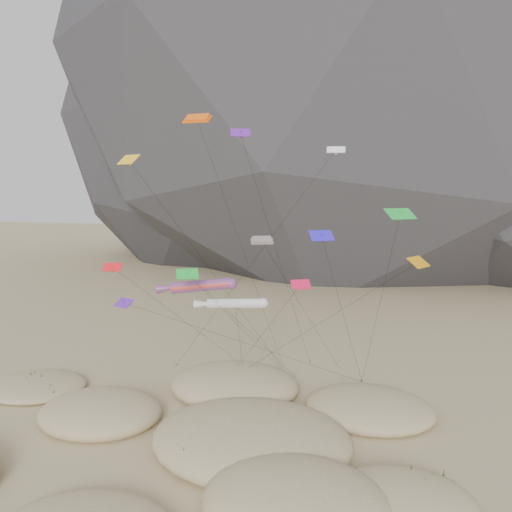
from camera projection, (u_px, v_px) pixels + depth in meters
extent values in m
plane|color=#CCB789|center=(177.00, 477.00, 37.98)|extent=(500.00, 500.00, 0.00)
ellipsoid|color=black|center=(373.00, 50.00, 137.79)|extent=(191.54, 147.29, 156.00)
ellipsoid|color=#2B2B30|center=(228.00, 120.00, 159.46)|extent=(136.20, 127.83, 116.00)
ellipsoid|color=#CCB789|center=(296.00, 504.00, 33.25)|extent=(12.90, 10.97, 4.09)
ellipsoid|color=#CCB789|center=(101.00, 412.00, 47.39)|extent=(11.92, 10.13, 3.21)
ellipsoid|color=#CCB789|center=(251.00, 439.00, 42.05)|extent=(17.08, 14.52, 3.88)
ellipsoid|color=#CCB789|center=(406.00, 500.00, 34.25)|extent=(9.65, 8.20, 2.40)
ellipsoid|color=#CCB789|center=(235.00, 385.00, 53.82)|extent=(14.07, 11.96, 3.60)
ellipsoid|color=#CCB789|center=(369.00, 408.00, 48.51)|extent=(12.53, 10.65, 2.82)
ellipsoid|color=#CCB789|center=(36.00, 386.00, 54.62)|extent=(11.03, 9.38, 1.73)
ellipsoid|color=black|center=(96.00, 417.00, 46.29)|extent=(2.48, 2.12, 0.74)
ellipsoid|color=black|center=(117.00, 410.00, 47.83)|extent=(1.99, 1.70, 0.60)
ellipsoid|color=black|center=(228.00, 452.00, 39.41)|extent=(3.67, 3.14, 1.10)
ellipsoid|color=black|center=(276.00, 444.00, 40.94)|extent=(2.37, 2.03, 0.71)
ellipsoid|color=black|center=(197.00, 461.00, 38.55)|extent=(2.34, 2.00, 0.70)
ellipsoid|color=black|center=(425.00, 487.00, 35.66)|extent=(2.64, 2.26, 0.79)
ellipsoid|color=black|center=(230.00, 382.00, 54.08)|extent=(3.09, 2.65, 0.93)
ellipsoid|color=black|center=(246.00, 396.00, 50.59)|extent=(2.31, 1.98, 0.69)
ellipsoid|color=black|center=(381.00, 413.00, 47.18)|extent=(2.32, 1.99, 0.70)
ellipsoid|color=black|center=(345.00, 419.00, 46.20)|extent=(2.25, 1.92, 0.67)
ellipsoid|color=black|center=(32.00, 382.00, 55.27)|extent=(2.45, 2.10, 0.74)
ellipsoid|color=black|center=(49.00, 394.00, 52.47)|extent=(1.84, 1.57, 0.55)
cylinder|color=#3F2D1E|center=(226.00, 380.00, 56.84)|extent=(0.08, 0.08, 0.30)
cylinder|color=#3F2D1E|center=(236.00, 368.00, 60.65)|extent=(0.08, 0.08, 0.30)
cylinder|color=#3F2D1E|center=(290.00, 376.00, 58.04)|extent=(0.08, 0.08, 0.30)
cylinder|color=#3F2D1E|center=(310.00, 362.00, 63.00)|extent=(0.08, 0.08, 0.30)
cylinder|color=#3F2D1E|center=(345.00, 386.00, 55.14)|extent=(0.08, 0.08, 0.30)
cylinder|color=#3F2D1E|center=(238.00, 361.00, 63.34)|extent=(0.08, 0.08, 0.30)
cylinder|color=#3F2D1E|center=(362.00, 381.00, 56.68)|extent=(0.08, 0.08, 0.30)
cylinder|color=#3F2D1E|center=(176.00, 365.00, 61.92)|extent=(0.08, 0.08, 0.30)
cylinder|color=red|center=(201.00, 286.00, 44.01)|extent=(5.52, 1.97, 1.54)
sphere|color=red|center=(231.00, 284.00, 43.76)|extent=(1.03, 1.03, 1.03)
cone|color=red|center=(169.00, 288.00, 44.29)|extent=(2.35, 1.28, 1.10)
cylinder|color=black|center=(255.00, 338.00, 51.12)|extent=(5.86, 14.68, 13.33)
cylinder|color=silver|center=(235.00, 303.00, 45.89)|extent=(5.45, 1.03, 1.23)
sphere|color=silver|center=(263.00, 303.00, 45.07)|extent=(0.90, 0.90, 0.90)
cone|color=silver|center=(206.00, 304.00, 46.79)|extent=(2.22, 0.84, 0.92)
cylinder|color=black|center=(240.00, 346.00, 51.66)|extent=(2.19, 9.94, 11.35)
cube|color=#EE590C|center=(197.00, 119.00, 51.77)|extent=(2.99, 1.30, 0.86)
cube|color=#EE590C|center=(197.00, 117.00, 51.74)|extent=(2.54, 1.01, 0.84)
cylinder|color=black|center=(244.00, 253.00, 57.88)|extent=(6.76, 10.68, 28.97)
cube|color=#FF5D1A|center=(262.00, 241.00, 49.90)|extent=(2.42, 1.71, 0.62)
cube|color=#FF5D1A|center=(262.00, 239.00, 49.88)|extent=(2.03, 1.40, 0.62)
cylinder|color=black|center=(305.00, 311.00, 55.43)|extent=(6.94, 11.23, 16.63)
cube|color=red|center=(112.00, 267.00, 46.17)|extent=(1.96, 1.33, 0.67)
cube|color=red|center=(112.00, 269.00, 46.19)|extent=(0.25, 0.24, 0.62)
cylinder|color=black|center=(185.00, 322.00, 54.76)|extent=(6.59, 17.81, 14.58)
cube|color=#6A1DAC|center=(240.00, 133.00, 46.45)|extent=(2.05, 1.51, 0.82)
cube|color=#6A1DAC|center=(240.00, 134.00, 46.47)|extent=(0.31, 0.35, 0.61)
cylinder|color=black|center=(280.00, 265.00, 54.73)|extent=(4.52, 14.88, 26.97)
cube|color=yellow|center=(129.00, 159.00, 49.48)|extent=(2.65, 1.99, 1.01)
cube|color=yellow|center=(129.00, 161.00, 49.50)|extent=(0.40, 0.42, 0.80)
cylinder|color=black|center=(216.00, 277.00, 53.76)|extent=(14.59, 9.63, 24.66)
cube|color=#5E1DAC|center=(124.00, 303.00, 50.39)|extent=(2.24, 1.66, 0.76)
cube|color=#5E1DAC|center=(124.00, 304.00, 50.41)|extent=(0.30, 0.29, 0.69)
cylinder|color=black|center=(250.00, 345.00, 53.54)|extent=(23.18, 11.62, 10.34)
cube|color=#2F1BED|center=(322.00, 236.00, 41.81)|extent=(2.23, 1.83, 0.82)
cube|color=#2F1BED|center=(322.00, 237.00, 41.83)|extent=(0.34, 0.35, 0.67)
cylinder|color=black|center=(345.00, 320.00, 49.25)|extent=(2.96, 13.95, 17.86)
cube|color=green|center=(400.00, 214.00, 45.33)|extent=(3.05, 2.74, 0.95)
cube|color=green|center=(400.00, 215.00, 45.35)|extent=(0.41, 0.39, 0.93)
cylinder|color=black|center=(379.00, 307.00, 51.01)|extent=(3.44, 8.28, 19.51)
cube|color=#E5154A|center=(301.00, 284.00, 43.08)|extent=(1.86, 1.44, 0.72)
cube|color=#E5154A|center=(301.00, 286.00, 43.10)|extent=(0.29, 0.31, 0.56)
cylinder|color=black|center=(258.00, 339.00, 49.97)|extent=(10.28, 9.74, 13.57)
cube|color=white|center=(336.00, 150.00, 48.94)|extent=(1.90, 1.15, 0.68)
cube|color=white|center=(336.00, 151.00, 48.96)|extent=(0.24, 0.23, 0.62)
cylinder|color=black|center=(247.00, 270.00, 55.44)|extent=(19.78, 4.62, 25.60)
cube|color=orange|center=(419.00, 262.00, 39.98)|extent=(1.97, 2.35, 0.78)
cube|color=orange|center=(419.00, 264.00, 40.00)|extent=(0.32, 0.33, 0.72)
cylinder|color=black|center=(306.00, 332.00, 48.42)|extent=(19.87, 10.00, 15.93)
cube|color=green|center=(187.00, 274.00, 41.22)|extent=(2.03, 1.68, 0.77)
cube|color=green|center=(187.00, 276.00, 41.24)|extent=(0.32, 0.33, 0.61)
cylinder|color=black|center=(247.00, 334.00, 49.63)|extent=(5.29, 17.06, 14.78)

